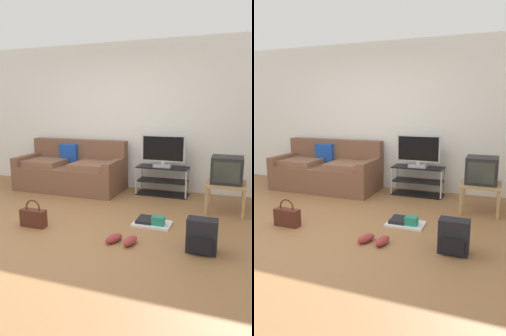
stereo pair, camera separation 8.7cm
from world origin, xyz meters
TOP-DOWN VIEW (x-y plane):
  - ground_plane at (0.00, 0.00)m, footprint 9.00×9.80m
  - wall_back at (0.00, 2.45)m, footprint 9.00×0.10m
  - couch at (-0.85, 1.92)m, footprint 1.96×0.94m
  - tv_stand at (0.88, 2.08)m, footprint 0.91×0.38m
  - flat_tv at (0.88, 2.06)m, footprint 0.76×0.22m
  - side_table at (1.96, 1.53)m, footprint 0.56×0.56m
  - crt_tv at (1.96, 1.54)m, footprint 0.45×0.43m
  - backpack at (1.77, 0.04)m, footprint 0.32×0.25m
  - handbag at (-0.37, 0.05)m, footprint 0.34×0.12m
  - sneakers_pair at (0.90, -0.04)m, footprint 0.38×0.27m
  - floor_tray at (1.07, 0.62)m, footprint 0.49×0.34m

SIDE VIEW (x-z plane):
  - ground_plane at x=0.00m, z-range -0.02..0.00m
  - floor_tray at x=1.07m, z-range -0.03..0.11m
  - sneakers_pair at x=0.90m, z-range 0.00..0.09m
  - handbag at x=-0.37m, z-range -0.06..0.31m
  - backpack at x=1.77m, z-range 0.00..0.37m
  - tv_stand at x=0.88m, z-range 0.00..0.51m
  - couch at x=-0.85m, z-range -0.12..0.79m
  - side_table at x=1.96m, z-range 0.16..0.59m
  - crt_tv at x=1.96m, z-range 0.43..0.82m
  - flat_tv at x=0.88m, z-range 0.50..1.06m
  - wall_back at x=0.00m, z-range 0.00..2.70m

